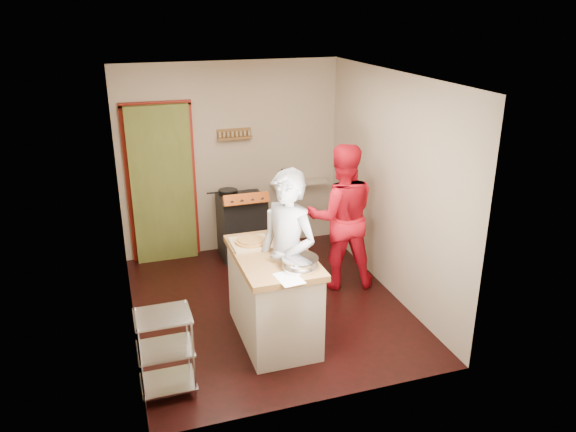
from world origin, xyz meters
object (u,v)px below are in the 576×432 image
(stove, at_px, (242,225))
(person_red, at_px, (341,216))
(person_stripe, at_px, (287,259))
(wire_shelving, at_px, (165,350))
(island, at_px, (274,294))

(stove, distance_m, person_red, 1.56)
(stove, distance_m, person_stripe, 2.20)
(wire_shelving, height_order, person_stripe, person_stripe)
(stove, height_order, island, island)
(person_stripe, xyz_separation_m, person_red, (1.00, 0.99, -0.02))
(person_red, bearing_deg, wire_shelving, 44.41)
(stove, bearing_deg, person_stripe, -91.29)
(wire_shelving, height_order, island, island)
(island, bearing_deg, person_stripe, -41.78)
(person_stripe, bearing_deg, stove, 146.45)
(stove, relative_size, island, 0.75)
(stove, relative_size, person_red, 0.56)
(island, xyz_separation_m, person_stripe, (0.12, -0.10, 0.42))
(wire_shelving, relative_size, island, 0.60)
(stove, xyz_separation_m, person_stripe, (-0.05, -2.15, 0.46))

